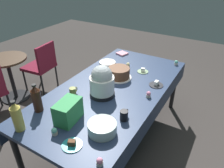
% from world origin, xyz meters
% --- Properties ---
extents(ground, '(9.00, 9.00, 0.00)m').
position_xyz_m(ground, '(0.00, 0.00, 0.00)').
color(ground, '#383330').
extents(potluck_table, '(2.20, 1.10, 0.75)m').
position_xyz_m(potluck_table, '(0.00, 0.00, 0.69)').
color(potluck_table, navy).
rests_on(potluck_table, ground).
extents(frosted_layer_cake, '(0.32, 0.32, 0.14)m').
position_xyz_m(frosted_layer_cake, '(0.24, 0.05, 0.82)').
color(frosted_layer_cake, silver).
rests_on(frosted_layer_cake, potluck_table).
extents(slow_cooker, '(0.27, 0.27, 0.35)m').
position_xyz_m(slow_cooker, '(-0.18, 0.01, 0.91)').
color(slow_cooker, black).
rests_on(slow_cooker, potluck_table).
extents(glass_salad_bowl, '(0.25, 0.25, 0.10)m').
position_xyz_m(glass_salad_bowl, '(-0.66, -0.30, 0.80)').
color(glass_salad_bowl, '#B2C6BC').
rests_on(glass_salad_bowl, potluck_table).
extents(ceramic_snack_bowl, '(0.22, 0.22, 0.08)m').
position_xyz_m(ceramic_snack_bowl, '(0.43, 0.33, 0.79)').
color(ceramic_snack_bowl, silver).
rests_on(ceramic_snack_bowl, potluck_table).
extents(dessert_plate_teal, '(0.17, 0.17, 0.05)m').
position_xyz_m(dessert_plate_teal, '(-0.91, -0.17, 0.76)').
color(dessert_plate_teal, teal).
rests_on(dessert_plate_teal, potluck_table).
extents(dessert_plate_charcoal, '(0.16, 0.16, 0.06)m').
position_xyz_m(dessert_plate_charcoal, '(0.31, -0.41, 0.76)').
color(dessert_plate_charcoal, '#2D2D33').
rests_on(dessert_plate_charcoal, potluck_table).
extents(dessert_plate_sage, '(0.14, 0.14, 0.05)m').
position_xyz_m(dessert_plate_sage, '(0.54, -0.14, 0.76)').
color(dessert_plate_sage, '#8CA87F').
rests_on(dessert_plate_sage, potluck_table).
extents(cupcake_mint, '(0.05, 0.05, 0.07)m').
position_xyz_m(cupcake_mint, '(0.57, 0.09, 0.78)').
color(cupcake_mint, beige).
rests_on(cupcake_mint, potluck_table).
extents(cupcake_vanilla, '(0.05, 0.05, 0.07)m').
position_xyz_m(cupcake_vanilla, '(-0.89, 0.03, 0.78)').
color(cupcake_vanilla, beige).
rests_on(cupcake_vanilla, potluck_table).
extents(cupcake_rose, '(0.05, 0.05, 0.07)m').
position_xyz_m(cupcake_rose, '(0.04, -0.43, 0.78)').
color(cupcake_rose, beige).
rests_on(cupcake_rose, potluck_table).
extents(cupcake_cocoa, '(0.05, 0.05, 0.07)m').
position_xyz_m(cupcake_cocoa, '(0.98, -0.45, 0.78)').
color(cupcake_cocoa, beige).
rests_on(cupcake_cocoa, potluck_table).
extents(cupcake_berry, '(0.05, 0.05, 0.07)m').
position_xyz_m(cupcake_berry, '(-0.95, -0.46, 0.78)').
color(cupcake_berry, beige).
rests_on(cupcake_berry, potluck_table).
extents(soda_bottle_ginger_ale, '(0.09, 0.09, 0.30)m').
position_xyz_m(soda_bottle_ginger_ale, '(-0.99, 0.33, 0.89)').
color(soda_bottle_ginger_ale, gold).
rests_on(soda_bottle_ginger_ale, potluck_table).
extents(soda_bottle_cola, '(0.09, 0.09, 0.29)m').
position_xyz_m(soda_bottle_cola, '(-0.72, 0.40, 0.88)').
color(soda_bottle_cola, '#33190F').
rests_on(soda_bottle_cola, potluck_table).
extents(coffee_mug_olive, '(0.11, 0.07, 0.09)m').
position_xyz_m(coffee_mug_olive, '(-0.35, 0.28, 0.80)').
color(coffee_mug_olive, olive).
rests_on(coffee_mug_olive, potluck_table).
extents(coffee_mug_black, '(0.12, 0.07, 0.10)m').
position_xyz_m(coffee_mug_black, '(-0.42, -0.38, 0.80)').
color(coffee_mug_black, black).
rests_on(coffee_mug_black, potluck_table).
extents(soda_carton, '(0.28, 0.19, 0.20)m').
position_xyz_m(soda_carton, '(-0.68, 0.05, 0.85)').
color(soda_carton, '#338C4C').
rests_on(soda_carton, potluck_table).
extents(paper_napkin_stack, '(0.18, 0.18, 0.02)m').
position_xyz_m(paper_napkin_stack, '(0.92, 0.37, 0.76)').
color(paper_napkin_stack, pink).
rests_on(paper_napkin_stack, potluck_table).
extents(maroon_chair_right, '(0.48, 0.48, 0.85)m').
position_xyz_m(maroon_chair_right, '(0.41, 1.62, 0.49)').
color(maroon_chair_right, maroon).
rests_on(maroon_chair_right, ground).
extents(round_cafe_table, '(0.60, 0.60, 0.72)m').
position_xyz_m(round_cafe_table, '(-0.05, 1.85, 0.50)').
color(round_cafe_table, '#473323').
rests_on(round_cafe_table, ground).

